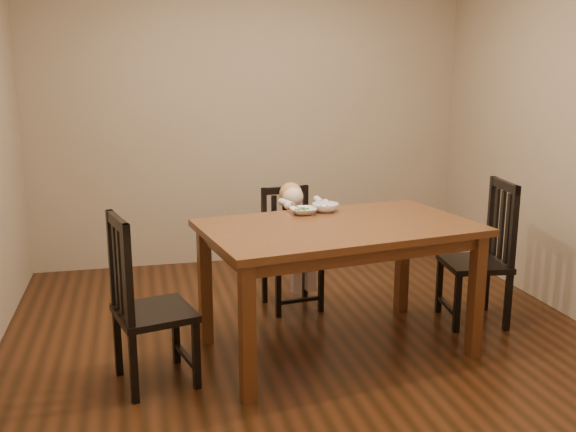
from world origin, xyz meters
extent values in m
cube|color=#3E1E0D|center=(0.00, 0.00, 0.00)|extent=(4.00, 4.00, 0.01)
cube|color=#998061|center=(0.00, 2.00, 1.35)|extent=(4.00, 0.01, 2.70)
cube|color=#998061|center=(0.00, -2.00, 1.35)|extent=(4.00, 0.01, 2.70)
cube|color=#452B10|center=(0.16, -0.14, 0.81)|extent=(1.81, 1.26, 0.04)
cube|color=#452B10|center=(0.16, -0.14, 0.75)|extent=(1.66, 1.11, 0.09)
cube|color=#452B10|center=(-0.52, -0.68, 0.40)|extent=(0.09, 0.09, 0.79)
cube|color=#452B10|center=(0.98, -0.44, 0.40)|extent=(0.09, 0.09, 0.79)
cube|color=#452B10|center=(-0.65, 0.16, 0.40)|extent=(0.09, 0.09, 0.79)
cube|color=#452B10|center=(0.84, 0.40, 0.40)|extent=(0.09, 0.09, 0.79)
cube|color=black|center=(0.06, 0.66, 0.38)|extent=(0.44, 0.42, 0.04)
cube|color=black|center=(0.21, 0.84, 0.18)|extent=(0.04, 0.04, 0.37)
cube|color=black|center=(-0.13, 0.80, 0.18)|extent=(0.04, 0.04, 0.37)
cube|color=black|center=(0.25, 0.52, 0.18)|extent=(0.04, 0.04, 0.37)
cube|color=black|center=(-0.09, 0.48, 0.18)|extent=(0.04, 0.04, 0.37)
cube|color=black|center=(0.21, 0.84, 0.66)|extent=(0.04, 0.04, 0.51)
cube|color=black|center=(-0.13, 0.80, 0.66)|extent=(0.04, 0.04, 0.51)
cube|color=black|center=(0.04, 0.82, 0.88)|extent=(0.38, 0.08, 0.05)
cube|color=black|center=(0.13, 0.83, 0.63)|extent=(0.04, 0.02, 0.44)
cube|color=black|center=(0.04, 0.82, 0.63)|extent=(0.04, 0.02, 0.44)
cube|color=black|center=(-0.05, 0.81, 0.63)|extent=(0.04, 0.02, 0.44)
cube|color=black|center=(-0.99, -0.33, 0.42)|extent=(0.51, 0.52, 0.04)
cube|color=black|center=(-1.21, -0.20, 0.20)|extent=(0.05, 0.05, 0.40)
cube|color=black|center=(-1.12, -0.56, 0.20)|extent=(0.05, 0.05, 0.40)
cube|color=black|center=(-0.87, -0.11, 0.20)|extent=(0.05, 0.05, 0.40)
cube|color=black|center=(-0.78, -0.47, 0.20)|extent=(0.05, 0.05, 0.40)
cube|color=black|center=(-1.21, -0.20, 0.73)|extent=(0.05, 0.05, 0.56)
cube|color=black|center=(-1.12, -0.56, 0.73)|extent=(0.05, 0.05, 0.56)
cube|color=black|center=(-1.17, -0.38, 0.98)|extent=(0.13, 0.41, 0.06)
cube|color=black|center=(-1.19, -0.28, 0.70)|extent=(0.03, 0.05, 0.48)
cube|color=black|center=(-1.17, -0.38, 0.70)|extent=(0.03, 0.05, 0.48)
cube|color=black|center=(-1.14, -0.47, 0.70)|extent=(0.03, 0.05, 0.48)
cube|color=black|center=(1.26, 0.09, 0.43)|extent=(0.48, 0.50, 0.04)
cube|color=black|center=(1.41, -0.13, 0.21)|extent=(0.05, 0.05, 0.41)
cube|color=black|center=(1.46, 0.25, 0.21)|extent=(0.05, 0.05, 0.41)
cube|color=black|center=(1.05, -0.08, 0.21)|extent=(0.05, 0.05, 0.41)
cube|color=black|center=(1.10, 0.30, 0.21)|extent=(0.05, 0.05, 0.41)
cube|color=black|center=(1.41, -0.13, 0.74)|extent=(0.05, 0.05, 0.57)
cube|color=black|center=(1.46, 0.25, 0.74)|extent=(0.05, 0.05, 0.57)
cube|color=black|center=(1.43, 0.06, 1.00)|extent=(0.09, 0.42, 0.06)
cube|color=black|center=(1.42, -0.04, 0.71)|extent=(0.03, 0.05, 0.49)
cube|color=black|center=(1.43, 0.06, 0.71)|extent=(0.03, 0.05, 0.49)
cube|color=black|center=(1.45, 0.16, 0.71)|extent=(0.03, 0.05, 0.49)
imported|color=silver|center=(0.02, 0.19, 0.86)|extent=(0.19, 0.19, 0.04)
imported|color=silver|center=(0.19, 0.23, 0.86)|extent=(0.23, 0.23, 0.06)
cube|color=silver|center=(-0.02, 0.16, 0.89)|extent=(0.10, 0.10, 0.05)
cube|color=silver|center=(-0.02, 0.16, 0.87)|extent=(0.04, 0.04, 0.01)
camera|label=1|loc=(-1.05, -3.86, 1.78)|focal=40.00mm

